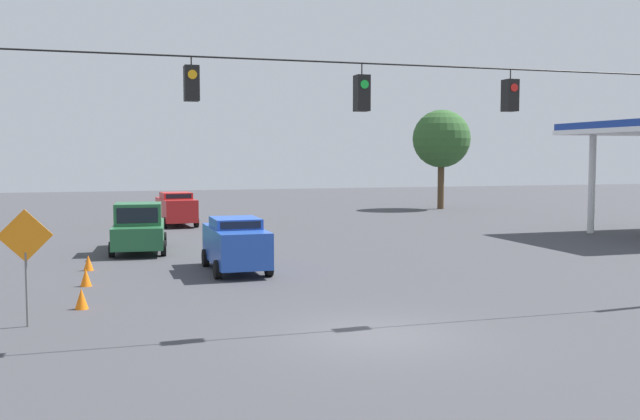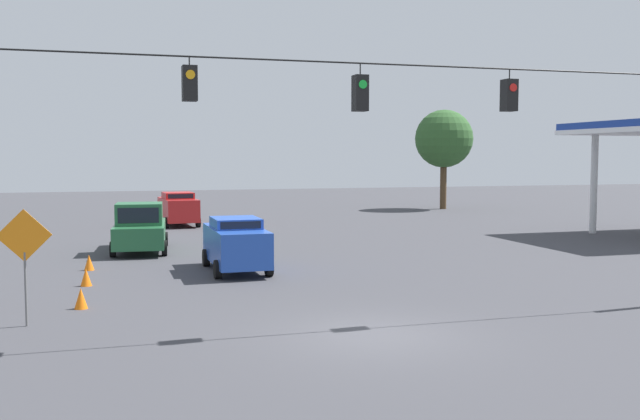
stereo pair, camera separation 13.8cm
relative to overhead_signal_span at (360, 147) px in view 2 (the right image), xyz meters
The scene contains 10 objects.
ground_plane 4.43m from the overhead_signal_span, 89.16° to the left, with size 140.00×140.00×0.00m, color #3D3D42.
overhead_signal_span is the anchor object (origin of this frame).
sedan_blue_withflow_mid 9.64m from the overhead_signal_span, 80.65° to the right, with size 1.98×4.42×1.91m.
sedan_red_withflow_deep 26.55m from the overhead_signal_span, 85.94° to the right, with size 2.25×4.44×1.96m.
pickup_truck_green_withflow_far 16.18m from the overhead_signal_span, 73.45° to the right, with size 2.60×5.19×2.12m.
traffic_cone_nearest 8.63m from the overhead_signal_span, 30.78° to the right, with size 0.36×0.36×0.56m, color orange.
traffic_cone_second 10.64m from the overhead_signal_span, 48.55° to the right, with size 0.36×0.36×0.56m, color orange.
traffic_cone_third 13.06m from the overhead_signal_span, 58.44° to the right, with size 0.36×0.36×0.56m, color orange.
work_zone_sign 8.38m from the overhead_signal_span, 15.94° to the right, with size 1.27×0.06×2.84m.
tree_horizon_right 38.68m from the overhead_signal_span, 119.36° to the right, with size 4.43×4.43×7.61m.
Camera 2 is at (5.78, 15.06, 4.12)m, focal length 40.00 mm.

